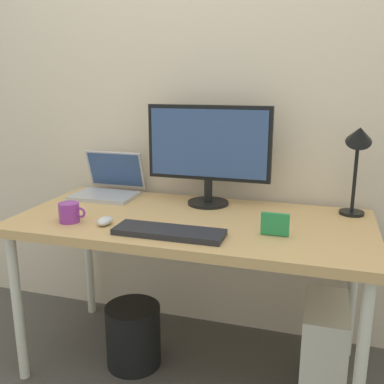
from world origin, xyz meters
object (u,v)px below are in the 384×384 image
Objects in this scene: keyboard at (169,232)px; desk at (192,231)px; photo_frame at (275,224)px; wastebasket at (133,335)px; monitor at (209,149)px; computer_tower at (323,349)px; laptop at (109,185)px; desk_lamp at (358,149)px; coffee_mug at (69,212)px; mouse at (105,221)px.

desk is at bearing 83.91° from keyboard.
wastebasket is at bearing 175.44° from photo_frame.
computer_tower is at bearing -23.03° from monitor.
desk_lamp reaches higher than laptop.
photo_frame is (0.86, 0.08, 0.01)m from coffee_mug.
desk_lamp reaches higher than keyboard.
coffee_mug is 1.24m from computer_tower.
photo_frame reaches higher than wastebasket.
laptop is at bearing 128.93° from wastebasket.
photo_frame reaches higher than computer_tower.
photo_frame is 0.91m from wastebasket.
computer_tower is at bearing -13.41° from laptop.
mouse is 0.73× the size of coffee_mug.
coffee_mug reaches higher than wastebasket.
laptop is 0.77m from wastebasket.
keyboard is 0.42m from photo_frame.
keyboard is at bearing -43.67° from laptop.
photo_frame is at bearing -4.56° from wastebasket.
computer_tower is at bearing 3.66° from wastebasket.
wastebasket is at bearing -162.16° from desk_lamp.
desk_lamp is 0.98× the size of keyboard.
computer_tower is at bearing 9.90° from coffee_mug.
desk is at bearing 30.49° from mouse.
monitor is 1.43× the size of computer_tower.
mouse is at bearing -174.10° from photo_frame.
monitor reaches higher than coffee_mug.
wastebasket is at bearing 31.86° from coffee_mug.
desk is at bearing 22.37° from coffee_mug.
desk is 3.69× the size of computer_tower.
desk_lamp is (0.68, 0.24, 0.36)m from desk.
monitor is at bearing 85.82° from keyboard.
computer_tower is at bearing 25.85° from photo_frame.
coffee_mug is 0.29× the size of computer_tower.
desk is 3.53× the size of keyboard.
desk_lamp is at bearing 23.22° from mouse.
keyboard is at bearing -7.35° from mouse.
desk_lamp is 1.03× the size of computer_tower.
monitor reaches higher than desk_lamp.
desk_lamp is 0.87m from computer_tower.
laptop is 0.73× the size of keyboard.
monitor is at bearing 156.97° from computer_tower.
laptop reaches higher than desk.
monitor is 0.56m from photo_frame.
desk is at bearing 13.84° from wastebasket.
computer_tower is (0.62, 0.22, -0.54)m from keyboard.
mouse is 0.21× the size of computer_tower.
coffee_mug is at bearing -174.58° from photo_frame.
monitor is at bearing 41.39° from coffee_mug.
wastebasket is (-0.27, -0.07, -0.53)m from desk.
desk_lamp is 1.27m from coffee_mug.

